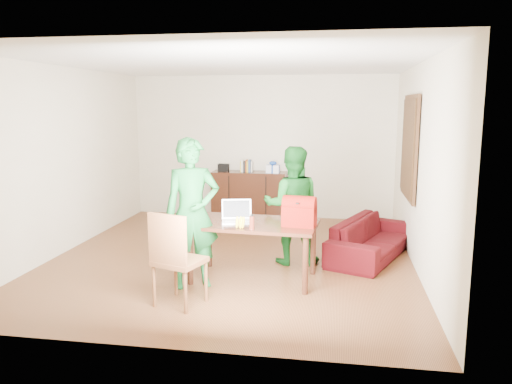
% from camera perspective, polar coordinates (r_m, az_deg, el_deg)
% --- Properties ---
extents(room, '(5.20, 5.70, 2.90)m').
position_cam_1_polar(room, '(7.03, -2.49, 3.07)').
color(room, '#432410').
rests_on(room, ground).
extents(table, '(1.62, 0.99, 0.73)m').
position_cam_1_polar(table, '(6.14, -0.30, -4.27)').
color(table, black).
rests_on(table, ground).
extents(chair, '(0.59, 0.58, 1.04)m').
position_cam_1_polar(chair, '(5.53, -8.76, -9.65)').
color(chair, brown).
rests_on(chair, ground).
extents(person_near, '(0.77, 0.66, 1.78)m').
position_cam_1_polar(person_near, '(5.91, -7.30, -2.43)').
color(person_near, '#145A23').
rests_on(person_near, ground).
extents(person_far, '(0.83, 0.67, 1.61)m').
position_cam_1_polar(person_far, '(6.77, 4.13, -1.54)').
color(person_far, '#125218').
rests_on(person_far, ground).
extents(laptop, '(0.42, 0.33, 0.26)m').
position_cam_1_polar(laptop, '(6.10, -2.18, -3.06)').
color(laptop, white).
rests_on(laptop, table).
extents(bananas, '(0.17, 0.14, 0.05)m').
position_cam_1_polar(bananas, '(5.81, -1.82, -3.91)').
color(bananas, gold).
rests_on(bananas, table).
extents(bottle, '(0.08, 0.08, 0.18)m').
position_cam_1_polar(bottle, '(5.75, -0.49, -3.44)').
color(bottle, '#561E13').
rests_on(bottle, table).
extents(red_bag, '(0.41, 0.28, 0.28)m').
position_cam_1_polar(red_bag, '(5.92, 4.98, -2.55)').
color(red_bag, maroon).
rests_on(red_bag, table).
extents(sofa, '(1.36, 1.98, 0.54)m').
position_cam_1_polar(sofa, '(7.33, 13.04, -5.18)').
color(sofa, '#3A0714').
rests_on(sofa, ground).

